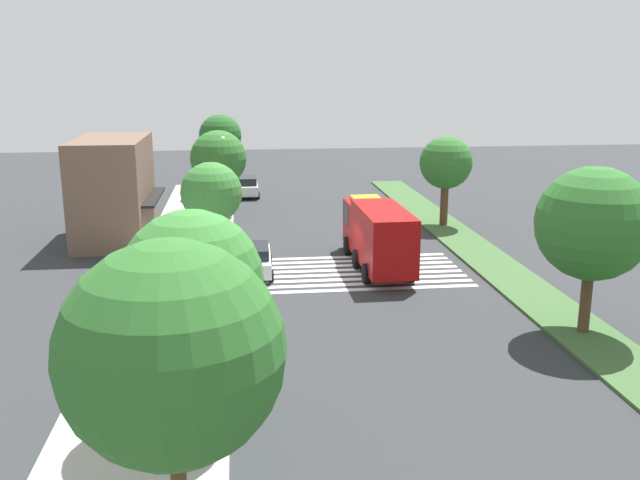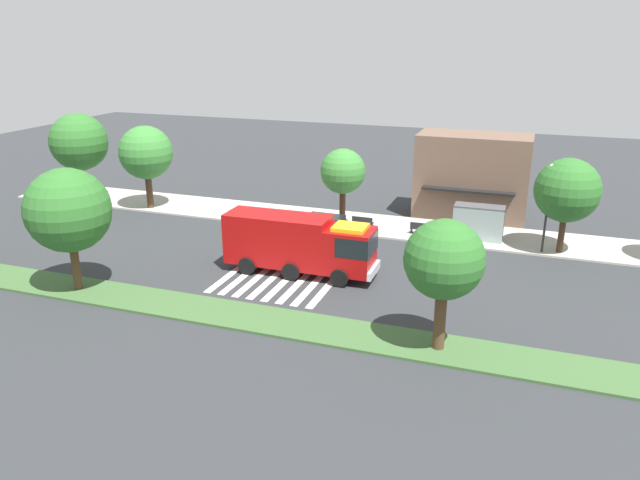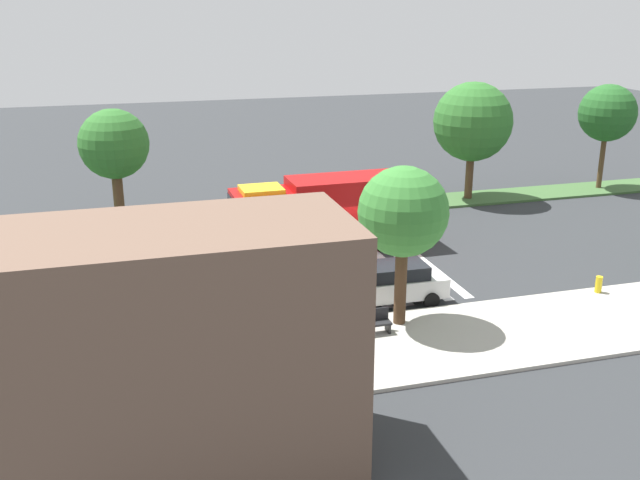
{
  "view_description": "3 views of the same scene",
  "coord_description": "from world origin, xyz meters",
  "px_view_note": "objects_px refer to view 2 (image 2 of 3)",
  "views": [
    {
      "loc": [
        -37.17,
        6.22,
        11.13
      ],
      "look_at": [
        0.26,
        1.83,
        1.76
      ],
      "focal_mm": 39.19,
      "sensor_mm": 36.0,
      "label": 1
    },
    {
      "loc": [
        13.56,
        -34.26,
        14.41
      ],
      "look_at": [
        0.87,
        1.33,
        1.33
      ],
      "focal_mm": 34.29,
      "sensor_mm": 36.0,
      "label": 2
    },
    {
      "loc": [
        10.24,
        31.15,
        11.78
      ],
      "look_at": [
        1.59,
        1.1,
        1.45
      ],
      "focal_mm": 40.8,
      "sensor_mm": 36.0,
      "label": 3
    }
  ],
  "objects_px": {
    "sidewalk_tree_east": "(567,191)",
    "sidewalk_tree_west": "(146,153)",
    "bus_stop_shelter": "(479,217)",
    "bench_west_of_shelter": "(363,222)",
    "median_tree_west": "(68,211)",
    "median_tree_center": "(444,260)",
    "fire_hydrant": "(231,214)",
    "parked_car_west": "(327,227)",
    "bench_near_shelter": "(421,228)",
    "fire_truck": "(302,243)",
    "sidewalk_tree_center": "(343,172)",
    "sidewalk_tree_far_west": "(79,142)",
    "street_lamp": "(548,201)"
  },
  "relations": [
    {
      "from": "bench_near_shelter",
      "to": "sidewalk_tree_east",
      "type": "xyz_separation_m",
      "value": [
        9.53,
        -0.58,
        3.81
      ]
    },
    {
      "from": "bus_stop_shelter",
      "to": "sidewalk_tree_west",
      "type": "height_order",
      "value": "sidewalk_tree_west"
    },
    {
      "from": "parked_car_west",
      "to": "bench_west_of_shelter",
      "type": "distance_m",
      "value": 3.35
    },
    {
      "from": "parked_car_west",
      "to": "bus_stop_shelter",
      "type": "height_order",
      "value": "bus_stop_shelter"
    },
    {
      "from": "sidewalk_tree_center",
      "to": "sidewalk_tree_east",
      "type": "relative_size",
      "value": 0.94
    },
    {
      "from": "parked_car_west",
      "to": "bench_near_shelter",
      "type": "bearing_deg",
      "value": 24.89
    },
    {
      "from": "median_tree_center",
      "to": "street_lamp",
      "type": "bearing_deg",
      "value": 73.96
    },
    {
      "from": "parked_car_west",
      "to": "sidewalk_tree_far_west",
      "type": "relative_size",
      "value": 0.62
    },
    {
      "from": "bench_west_of_shelter",
      "to": "median_tree_center",
      "type": "relative_size",
      "value": 0.25
    },
    {
      "from": "bench_west_of_shelter",
      "to": "sidewalk_tree_east",
      "type": "bearing_deg",
      "value": -2.37
    },
    {
      "from": "fire_truck",
      "to": "fire_hydrant",
      "type": "height_order",
      "value": "fire_truck"
    },
    {
      "from": "sidewalk_tree_center",
      "to": "sidewalk_tree_west",
      "type": "bearing_deg",
      "value": 180.0
    },
    {
      "from": "sidewalk_tree_east",
      "to": "bench_near_shelter",
      "type": "bearing_deg",
      "value": 176.52
    },
    {
      "from": "sidewalk_tree_east",
      "to": "bus_stop_shelter",
      "type": "bearing_deg",
      "value": 173.83
    },
    {
      "from": "parked_car_west",
      "to": "bench_near_shelter",
      "type": "relative_size",
      "value": 2.96
    },
    {
      "from": "bench_near_shelter",
      "to": "sidewalk_tree_center",
      "type": "height_order",
      "value": "sidewalk_tree_center"
    },
    {
      "from": "fire_truck",
      "to": "sidewalk_tree_center",
      "type": "relative_size",
      "value": 1.57
    },
    {
      "from": "street_lamp",
      "to": "parked_car_west",
      "type": "bearing_deg",
      "value": -173.04
    },
    {
      "from": "fire_truck",
      "to": "median_tree_west",
      "type": "height_order",
      "value": "median_tree_west"
    },
    {
      "from": "fire_truck",
      "to": "sidewalk_tree_far_west",
      "type": "xyz_separation_m",
      "value": [
        -23.98,
        9.18,
        3.25
      ]
    },
    {
      "from": "bench_near_shelter",
      "to": "bench_west_of_shelter",
      "type": "relative_size",
      "value": 1.0
    },
    {
      "from": "parked_car_west",
      "to": "median_tree_center",
      "type": "relative_size",
      "value": 0.75
    },
    {
      "from": "fire_hydrant",
      "to": "parked_car_west",
      "type": "bearing_deg",
      "value": -11.02
    },
    {
      "from": "parked_car_west",
      "to": "bench_near_shelter",
      "type": "distance_m",
      "value": 6.91
    },
    {
      "from": "sidewalk_tree_east",
      "to": "sidewalk_tree_west",
      "type": "bearing_deg",
      "value": 180.0
    },
    {
      "from": "sidewalk_tree_far_west",
      "to": "sidewalk_tree_west",
      "type": "relative_size",
      "value": 1.11
    },
    {
      "from": "fire_truck",
      "to": "sidewalk_tree_center",
      "type": "height_order",
      "value": "sidewalk_tree_center"
    },
    {
      "from": "sidewalk_tree_center",
      "to": "median_tree_west",
      "type": "xyz_separation_m",
      "value": [
        -11.01,
        -15.95,
        0.36
      ]
    },
    {
      "from": "median_tree_west",
      "to": "median_tree_center",
      "type": "height_order",
      "value": "median_tree_west"
    },
    {
      "from": "bench_west_of_shelter",
      "to": "sidewalk_tree_east",
      "type": "height_order",
      "value": "sidewalk_tree_east"
    },
    {
      "from": "fire_truck",
      "to": "sidewalk_tree_east",
      "type": "height_order",
      "value": "sidewalk_tree_east"
    },
    {
      "from": "bench_west_of_shelter",
      "to": "bench_near_shelter",
      "type": "bearing_deg",
      "value": 0.0
    },
    {
      "from": "bus_stop_shelter",
      "to": "fire_hydrant",
      "type": "distance_m",
      "value": 19.13
    },
    {
      "from": "fire_truck",
      "to": "fire_hydrant",
      "type": "distance_m",
      "value": 12.95
    },
    {
      "from": "bench_west_of_shelter",
      "to": "sidewalk_tree_west",
      "type": "relative_size",
      "value": 0.23
    },
    {
      "from": "bus_stop_shelter",
      "to": "median_tree_west",
      "type": "xyz_separation_m",
      "value": [
        -20.91,
        -16.55,
        2.95
      ]
    },
    {
      "from": "bus_stop_shelter",
      "to": "sidewalk_tree_center",
      "type": "xyz_separation_m",
      "value": [
        -9.9,
        -0.6,
        2.59
      ]
    },
    {
      "from": "parked_car_west",
      "to": "sidewalk_tree_center",
      "type": "xyz_separation_m",
      "value": [
        0.43,
        2.2,
        3.61
      ]
    },
    {
      "from": "parked_car_west",
      "to": "bus_stop_shelter",
      "type": "distance_m",
      "value": 10.74
    },
    {
      "from": "parked_car_west",
      "to": "fire_hydrant",
      "type": "bearing_deg",
      "value": 170.14
    },
    {
      "from": "fire_truck",
      "to": "bench_near_shelter",
      "type": "relative_size",
      "value": 5.94
    },
    {
      "from": "bench_near_shelter",
      "to": "sidewalk_tree_west",
      "type": "xyz_separation_m",
      "value": [
        -22.87,
        -0.58,
        4.19
      ]
    },
    {
      "from": "sidewalk_tree_east",
      "to": "parked_car_west",
      "type": "bearing_deg",
      "value": -172.1
    },
    {
      "from": "bench_near_shelter",
      "to": "sidewalk_tree_west",
      "type": "bearing_deg",
      "value": -178.55
    },
    {
      "from": "bench_near_shelter",
      "to": "street_lamp",
      "type": "relative_size",
      "value": 0.27
    },
    {
      "from": "bench_west_of_shelter",
      "to": "fire_hydrant",
      "type": "relative_size",
      "value": 2.29
    },
    {
      "from": "bench_near_shelter",
      "to": "sidewalk_tree_center",
      "type": "relative_size",
      "value": 0.26
    },
    {
      "from": "median_tree_west",
      "to": "bench_near_shelter",
      "type": "bearing_deg",
      "value": 44.35
    },
    {
      "from": "sidewalk_tree_east",
      "to": "fire_hydrant",
      "type": "xyz_separation_m",
      "value": [
        -24.57,
        -0.5,
        -3.91
      ]
    },
    {
      "from": "fire_truck",
      "to": "sidewalk_tree_east",
      "type": "distance_m",
      "value": 17.82
    }
  ]
}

